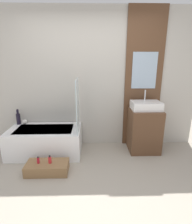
{
  "coord_description": "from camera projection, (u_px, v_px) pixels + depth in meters",
  "views": [
    {
      "loc": [
        0.04,
        -1.79,
        1.66
      ],
      "look_at": [
        0.11,
        0.71,
        0.93
      ],
      "focal_mm": 28.0,
      "sensor_mm": 36.0,
      "label": 1
    }
  ],
  "objects": [
    {
      "name": "wall_tiled_back",
      "position": [
        89.0,
        81.0,
        3.34
      ],
      "size": [
        4.2,
        0.06,
        2.6
      ],
      "primitive_type": "cube",
      "color": "#B7B2A8",
      "rests_on": "ground_plane"
    },
    {
      "name": "bathtub",
      "position": [
        46.0,
        141.0,
        3.23
      ],
      "size": [
        1.3,
        0.71,
        0.48
      ],
      "color": "white",
      "rests_on": "ground_plane"
    },
    {
      "name": "wooden_step_bench",
      "position": [
        47.0,
        168.0,
        2.69
      ],
      "size": [
        0.64,
        0.32,
        0.16
      ],
      "primitive_type": "cube",
      "color": "olive",
      "rests_on": "ground_plane"
    },
    {
      "name": "wall_wood_accent",
      "position": [
        143.0,
        80.0,
        3.31
      ],
      "size": [
        0.7,
        0.04,
        2.6
      ],
      "color": "brown",
      "rests_on": "ground_plane"
    },
    {
      "name": "ground_plane",
      "position": [
        89.0,
        199.0,
        2.19
      ],
      "size": [
        12.0,
        12.0,
        0.0
      ],
      "primitive_type": "plane",
      "color": "#A39989"
    },
    {
      "name": "glass_shower_screen",
      "position": [
        78.0,
        105.0,
        2.98
      ],
      "size": [
        0.01,
        0.53,
        0.91
      ],
      "primitive_type": "cube",
      "color": "silver",
      "rests_on": "bathtub"
    },
    {
      "name": "vanity_cabinet",
      "position": [
        144.0,
        130.0,
        3.3
      ],
      "size": [
        0.55,
        0.51,
        0.81
      ],
      "primitive_type": "cube",
      "color": "brown",
      "rests_on": "ground_plane"
    },
    {
      "name": "bottle_soap_secondary",
      "position": [
        50.0,
        160.0,
        2.66
      ],
      "size": [
        0.05,
        0.05,
        0.12
      ],
      "color": "red",
      "rests_on": "wooden_step_bench"
    },
    {
      "name": "sink",
      "position": [
        146.0,
        106.0,
        3.17
      ],
      "size": [
        0.52,
        0.36,
        0.35
      ],
      "color": "white",
      "rests_on": "vanity_cabinet"
    },
    {
      "name": "vase_round_light",
      "position": [
        25.0,
        122.0,
        3.38
      ],
      "size": [
        0.09,
        0.09,
        0.09
      ],
      "primitive_type": "sphere",
      "color": "silver",
      "rests_on": "bathtub"
    },
    {
      "name": "vase_tall_dark",
      "position": [
        18.0,
        118.0,
        3.37
      ],
      "size": [
        0.08,
        0.08,
        0.3
      ],
      "color": "black",
      "rests_on": "bathtub"
    },
    {
      "name": "bottle_soap_primary",
      "position": [
        38.0,
        160.0,
        2.65
      ],
      "size": [
        0.04,
        0.04,
        0.11
      ],
      "color": "#B21928",
      "rests_on": "wooden_step_bench"
    }
  ]
}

